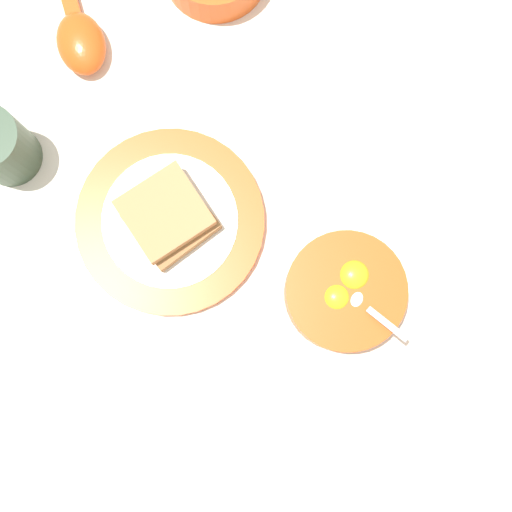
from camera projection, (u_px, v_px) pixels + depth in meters
ground_plane at (192, 130)px, 0.85m from camera, size 3.00×3.00×0.00m
egg_bowl at (345, 292)px, 0.80m from camera, size 0.14×0.15×0.08m
toast_plate at (170, 222)px, 0.83m from camera, size 0.22×0.22×0.02m
toast_sandwich at (168, 217)px, 0.80m from camera, size 0.12×0.12×0.04m
soup_spoon at (79, 35)px, 0.85m from camera, size 0.15×0.14×0.04m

